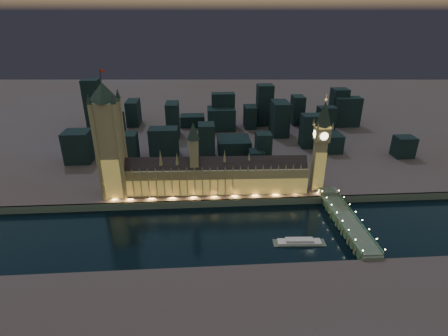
{
  "coord_description": "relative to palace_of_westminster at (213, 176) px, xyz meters",
  "views": [
    {
      "loc": [
        -17.24,
        -276.85,
        188.16
      ],
      "look_at": [
        5.0,
        55.0,
        38.0
      ],
      "focal_mm": 28.0,
      "sensor_mm": 36.0,
      "label": 1
    }
  ],
  "objects": [
    {
      "name": "westminster_bridge",
      "position": [
        123.47,
        -65.19,
        -20.38
      ],
      "size": [
        19.16,
        113.0,
        15.9
      ],
      "color": "#45584C",
      "rests_on": "ground"
    },
    {
      "name": "north_bank",
      "position": [
        6.8,
        458.25,
        -22.37
      ],
      "size": [
        2000.0,
        960.0,
        8.0
      ],
      "primitive_type": "cube",
      "color": "brown",
      "rests_on": "ground"
    },
    {
      "name": "river_boat",
      "position": [
        73.13,
        -89.09,
        -24.81
      ],
      "size": [
        46.72,
        13.25,
        4.5
      ],
      "color": "#45584C",
      "rests_on": "ground"
    },
    {
      "name": "ground_plane",
      "position": [
        6.8,
        -61.75,
        -26.37
      ],
      "size": [
        2000.0,
        2000.0,
        0.0
      ],
      "primitive_type": "plane",
      "color": "black",
      "rests_on": "ground"
    },
    {
      "name": "elizabeth_tower",
      "position": [
        114.8,
        0.17,
        39.45
      ],
      "size": [
        18.0,
        18.0,
        103.91
      ],
      "color": "#877858",
      "rests_on": "north_bank"
    },
    {
      "name": "palace_of_westminster",
      "position": [
        0.0,
        0.0,
        0.0
      ],
      "size": [
        202.0,
        26.27,
        78.0
      ],
      "color": "#877858",
      "rests_on": "north_bank"
    },
    {
      "name": "victoria_tower",
      "position": [
        -103.2,
        0.18,
        46.69
      ],
      "size": [
        31.68,
        31.68,
        130.74
      ],
      "color": "#877858",
      "rests_on": "north_bank"
    },
    {
      "name": "city_backdrop",
      "position": [
        40.5,
        185.45,
        4.23
      ],
      "size": [
        470.8,
        215.63,
        80.41
      ],
      "color": "black",
      "rests_on": "north_bank"
    },
    {
      "name": "embankment_wall",
      "position": [
        6.8,
        -20.75,
        -22.37
      ],
      "size": [
        2000.0,
        2.5,
        8.0
      ],
      "primitive_type": "cube",
      "color": "#45584C",
      "rests_on": "ground"
    }
  ]
}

